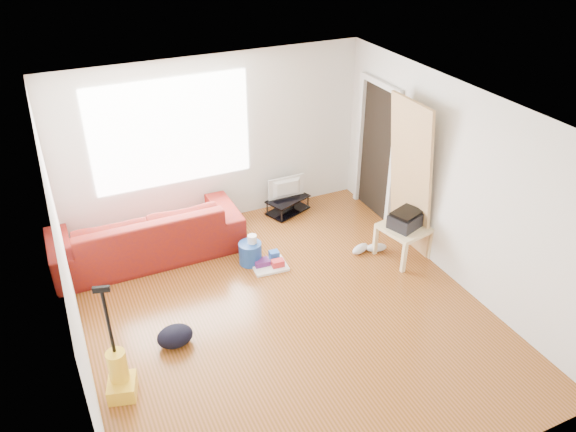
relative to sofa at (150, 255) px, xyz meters
name	(u,v)px	position (x,y,z in m)	size (l,w,h in m)	color
room	(288,218)	(1.27, -1.80, 1.25)	(4.51, 5.01, 2.51)	brown
sofa	(150,255)	(0.00, 0.00, 0.00)	(2.52, 0.99, 0.74)	#531018
tv_stand	(288,205)	(2.22, 0.27, 0.13)	(0.74, 0.58, 0.24)	black
tv	(288,189)	(2.22, 0.27, 0.41)	(0.59, 0.08, 0.34)	black
side_table	(405,231)	(3.15, -1.47, 0.40)	(0.69, 0.69, 0.48)	beige
printer	(406,219)	(3.15, -1.47, 0.58)	(0.52, 0.45, 0.22)	black
bucket	(251,262)	(1.20, -0.76, 0.00)	(0.31, 0.31, 0.31)	#1A4292
toilet_paper	(253,249)	(1.23, -0.75, 0.21)	(0.12, 0.12, 0.11)	silver
cleaning_tray	(270,263)	(1.40, -0.94, 0.05)	(0.48, 0.40, 0.16)	white
backpack	(176,344)	(-0.13, -1.87, 0.00)	(0.40, 0.32, 0.22)	black
sneakers	(368,248)	(2.78, -1.20, 0.06)	(0.54, 0.28, 0.12)	silver
vacuum	(120,375)	(-0.80, -2.32, 0.24)	(0.34, 0.37, 1.30)	yellow
door_panel	(402,244)	(3.33, -1.23, 0.00)	(0.04, 0.86, 2.15)	tan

